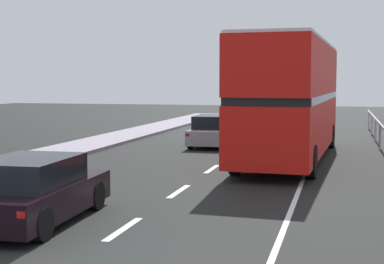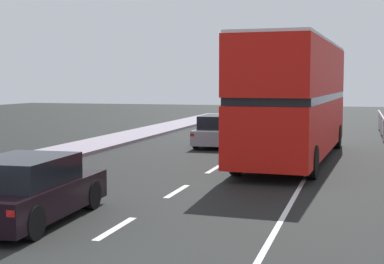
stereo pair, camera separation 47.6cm
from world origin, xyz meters
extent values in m
cube|color=silver|center=(0.00, 2.80, 0.00)|extent=(0.16, 1.83, 0.01)
cube|color=silver|center=(0.00, 6.77, 0.00)|extent=(0.16, 1.83, 0.01)
cube|color=silver|center=(0.00, 10.74, 0.00)|extent=(0.16, 1.83, 0.01)
cube|color=silver|center=(0.00, 14.71, 0.00)|extent=(0.16, 1.83, 0.01)
cube|color=silver|center=(0.00, 18.68, 0.00)|extent=(0.16, 1.83, 0.01)
cube|color=silver|center=(0.00, 22.65, 0.00)|extent=(0.16, 1.83, 0.01)
cube|color=silver|center=(0.00, 26.62, 0.00)|extent=(0.16, 1.83, 0.01)
cube|color=silver|center=(0.00, 30.59, 0.00)|extent=(0.16, 1.83, 0.01)
cube|color=silver|center=(3.02, 9.00, 0.00)|extent=(0.12, 46.00, 0.01)
cylinder|color=#BBB0B7|center=(5.64, 17.75, 0.53)|extent=(0.10, 0.10, 1.05)
cylinder|color=#BBB0B7|center=(5.64, 21.25, 0.53)|extent=(0.10, 0.10, 1.05)
cylinder|color=#BBB0B7|center=(5.64, 24.75, 0.53)|extent=(0.10, 0.10, 1.05)
cylinder|color=#BBB0B7|center=(5.64, 28.25, 0.53)|extent=(0.10, 0.10, 1.05)
cube|color=red|center=(2.29, 13.74, 1.26)|extent=(3.04, 11.37, 1.81)
cube|color=black|center=(2.29, 13.74, 2.28)|extent=(3.03, 10.92, 0.24)
cube|color=red|center=(2.29, 13.74, 3.29)|extent=(3.04, 11.37, 1.77)
cube|color=silver|center=(2.29, 13.74, 4.22)|extent=(2.97, 11.14, 0.10)
cube|color=black|center=(2.56, 19.34, 1.35)|extent=(2.23, 0.15, 1.27)
cube|color=yellow|center=(2.56, 19.34, 3.73)|extent=(1.49, 0.11, 0.28)
cylinder|color=black|center=(1.36, 18.02, 0.50)|extent=(0.33, 1.01, 1.00)
cylinder|color=black|center=(3.64, 17.90, 0.50)|extent=(0.33, 1.01, 1.00)
cylinder|color=black|center=(0.95, 9.77, 0.50)|extent=(0.33, 1.01, 1.00)
cylinder|color=black|center=(3.23, 9.65, 0.50)|extent=(0.33, 1.01, 1.00)
cube|color=black|center=(-1.95, 2.88, 0.49)|extent=(1.96, 4.11, 0.62)
cube|color=black|center=(-1.94, 2.68, 1.07)|extent=(1.67, 2.28, 0.55)
cube|color=red|center=(-1.07, 0.93, 0.64)|extent=(0.16, 0.07, 0.12)
cylinder|color=black|center=(-2.83, 4.16, 0.32)|extent=(0.23, 0.65, 0.64)
cylinder|color=black|center=(-1.20, 4.23, 0.32)|extent=(0.23, 0.65, 0.64)
cylinder|color=black|center=(-1.08, 1.60, 0.32)|extent=(0.23, 0.65, 0.64)
cube|color=gray|center=(-1.36, 17.43, 0.49)|extent=(1.83, 4.12, 0.62)
cube|color=black|center=(-1.36, 17.23, 1.08)|extent=(1.57, 2.28, 0.56)
cube|color=red|center=(-2.07, 15.40, 0.65)|extent=(0.16, 0.06, 0.12)
cube|color=red|center=(-0.55, 15.44, 0.65)|extent=(0.16, 0.06, 0.12)
cylinder|color=black|center=(-2.18, 18.75, 0.32)|extent=(0.22, 0.65, 0.64)
cylinder|color=black|center=(-0.62, 18.79, 0.32)|extent=(0.22, 0.65, 0.64)
cylinder|color=black|center=(-2.11, 16.07, 0.32)|extent=(0.22, 0.65, 0.64)
cylinder|color=black|center=(-0.55, 16.12, 0.32)|extent=(0.22, 0.65, 0.64)
camera|label=1|loc=(4.04, -7.57, 2.86)|focal=54.34mm
camera|label=2|loc=(4.50, -7.44, 2.86)|focal=54.34mm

